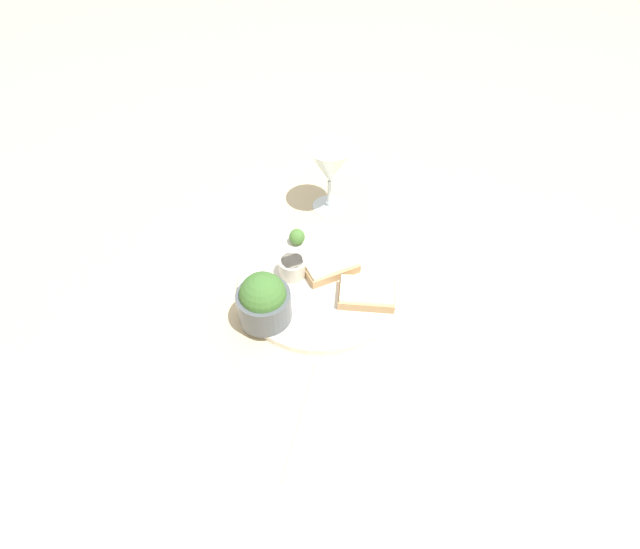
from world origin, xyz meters
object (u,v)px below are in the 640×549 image
(cheese_toast_near, at_px, (330,265))
(cheese_toast_far, at_px, (367,294))
(sauce_ramekin, at_px, (292,267))
(fork, at_px, (303,418))
(salad_bowl, at_px, (264,300))
(wine_glass, at_px, (330,166))

(cheese_toast_near, height_order, cheese_toast_far, same)
(sauce_ramekin, distance_m, fork, 0.28)
(salad_bowl, relative_size, wine_glass, 0.64)
(sauce_ramekin, xyz_separation_m, fork, (0.01, -0.28, -0.03))
(salad_bowl, relative_size, cheese_toast_near, 0.84)
(cheese_toast_far, height_order, wine_glass, wine_glass)
(salad_bowl, height_order, wine_glass, wine_glass)
(salad_bowl, distance_m, wine_glass, 0.33)
(cheese_toast_far, bearing_deg, fork, -118.82)
(wine_glass, bearing_deg, cheese_toast_near, -93.38)
(salad_bowl, height_order, sauce_ramekin, salad_bowl)
(cheese_toast_far, relative_size, fork, 0.56)
(salad_bowl, distance_m, cheese_toast_far, 0.18)
(salad_bowl, relative_size, cheese_toast_far, 0.89)
(cheese_toast_far, bearing_deg, wine_glass, 100.06)
(cheese_toast_near, xyz_separation_m, wine_glass, (0.01, 0.20, 0.08))
(sauce_ramekin, bearing_deg, cheese_toast_far, -26.75)
(sauce_ramekin, height_order, wine_glass, wine_glass)
(cheese_toast_far, xyz_separation_m, fork, (-0.12, -0.22, -0.02))
(fork, bearing_deg, wine_glass, 81.70)
(cheese_toast_far, bearing_deg, cheese_toast_near, 129.68)
(salad_bowl, xyz_separation_m, cheese_toast_near, (0.12, 0.10, -0.03))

